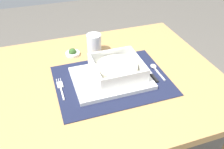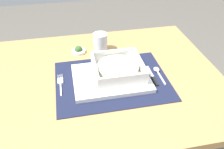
{
  "view_description": "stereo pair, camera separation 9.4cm",
  "coord_description": "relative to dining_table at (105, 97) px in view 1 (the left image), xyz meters",
  "views": [
    {
      "loc": [
        -0.22,
        -0.75,
        1.34
      ],
      "look_at": [
        0.02,
        -0.03,
        0.78
      ],
      "focal_mm": 38.97,
      "sensor_mm": 36.0,
      "label": 1
    },
    {
      "loc": [
        -0.13,
        -0.77,
        1.34
      ],
      "look_at": [
        0.02,
        -0.03,
        0.78
      ],
      "focal_mm": 38.97,
      "sensor_mm": 36.0,
      "label": 2
    }
  ],
  "objects": [
    {
      "name": "spoon",
      "position": [
        0.22,
        -0.02,
        0.12
      ],
      "size": [
        0.02,
        0.12,
        0.01
      ],
      "rotation": [
        0.0,
        0.0,
        0.01
      ],
      "color": "silver",
      "rests_on": "placemat"
    },
    {
      "name": "placemat",
      "position": [
        0.02,
        -0.03,
        0.11
      ],
      "size": [
        0.44,
        0.34,
        0.0
      ],
      "primitive_type": "cube",
      "color": "#191E38",
      "rests_on": "dining_table"
    },
    {
      "name": "fork",
      "position": [
        -0.18,
        -0.01,
        0.11
      ],
      "size": [
        0.02,
        0.13,
        0.0
      ],
      "rotation": [
        0.0,
        0.0,
        -0.0
      ],
      "color": "silver",
      "rests_on": "placemat"
    },
    {
      "name": "serving_plate",
      "position": [
        0.02,
        -0.03,
        0.12
      ],
      "size": [
        0.29,
        0.22,
        0.02
      ],
      "primitive_type": "cube",
      "color": "white",
      "rests_on": "placemat"
    },
    {
      "name": "dining_table",
      "position": [
        0.0,
        0.0,
        0.0
      ],
      "size": [
        0.94,
        0.77,
        0.75
      ],
      "color": "#B2844C",
      "rests_on": "ground"
    },
    {
      "name": "drinking_glass",
      "position": [
        0.02,
        0.2,
        0.15
      ],
      "size": [
        0.07,
        0.07,
        0.09
      ],
      "color": "white",
      "rests_on": "dining_table"
    },
    {
      "name": "condiment_saucer",
      "position": [
        -0.09,
        0.21,
        0.12
      ],
      "size": [
        0.06,
        0.06,
        0.04
      ],
      "color": "white",
      "rests_on": "dining_table"
    },
    {
      "name": "butter_knife",
      "position": [
        0.18,
        -0.05,
        0.11
      ],
      "size": [
        0.01,
        0.13,
        0.01
      ],
      "rotation": [
        0.0,
        0.0,
        -0.03
      ],
      "color": "black",
      "rests_on": "placemat"
    },
    {
      "name": "porridge_bowl",
      "position": [
        0.05,
        -0.01,
        0.15
      ],
      "size": [
        0.19,
        0.19,
        0.05
      ],
      "color": "white",
      "rests_on": "serving_plate"
    }
  ]
}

